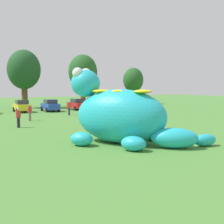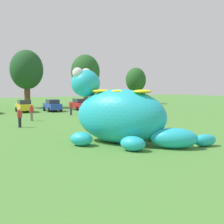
# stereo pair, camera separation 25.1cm
# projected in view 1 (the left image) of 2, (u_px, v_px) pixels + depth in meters

# --- Properties ---
(ground_plane) EXTENTS (160.00, 160.00, 0.00)m
(ground_plane) POSITION_uv_depth(u_px,v_px,m) (131.00, 140.00, 19.63)
(ground_plane) COLOR #4C8438
(giant_inflatable_creature) EXTENTS (7.96, 7.91, 4.82)m
(giant_inflatable_creature) POSITION_uv_depth(u_px,v_px,m) (120.00, 115.00, 18.50)
(giant_inflatable_creature) COLOR #23B2C6
(giant_inflatable_creature) RESTS_ON ground
(car_yellow) EXTENTS (2.12, 4.19, 1.72)m
(car_yellow) POSITION_uv_depth(u_px,v_px,m) (22.00, 106.00, 40.70)
(car_yellow) COLOR yellow
(car_yellow) RESTS_ON ground
(car_blue) EXTENTS (2.09, 4.18, 1.72)m
(car_blue) POSITION_uv_depth(u_px,v_px,m) (50.00, 105.00, 41.94)
(car_blue) COLOR #2347B7
(car_blue) RESTS_ON ground
(car_red) EXTENTS (1.95, 4.10, 1.72)m
(car_red) POSITION_uv_depth(u_px,v_px,m) (77.00, 104.00, 44.59)
(car_red) COLOR red
(car_red) RESTS_ON ground
(box_truck) EXTENTS (3.13, 6.63, 2.95)m
(box_truck) POSITION_uv_depth(u_px,v_px,m) (113.00, 98.00, 49.46)
(box_truck) COLOR #B2231E
(box_truck) RESTS_ON ground
(tree_mid_left) EXTENTS (5.38, 5.38, 9.55)m
(tree_mid_left) POSITION_uv_depth(u_px,v_px,m) (24.00, 70.00, 48.03)
(tree_mid_left) COLOR brown
(tree_mid_left) RESTS_ON ground
(tree_centre_left) EXTENTS (5.30, 5.30, 9.41)m
(tree_centre_left) POSITION_uv_depth(u_px,v_px,m) (83.00, 72.00, 54.00)
(tree_centre_left) COLOR brown
(tree_centre_left) RESTS_ON ground
(tree_centre) EXTENTS (4.15, 4.15, 7.37)m
(tree_centre) POSITION_uv_depth(u_px,v_px,m) (133.00, 80.00, 59.85)
(tree_centre) COLOR brown
(tree_centre) RESTS_ON ground
(spectator_near_inflatable) EXTENTS (0.38, 0.26, 1.71)m
(spectator_near_inflatable) POSITION_uv_depth(u_px,v_px,m) (18.00, 118.00, 25.46)
(spectator_near_inflatable) COLOR black
(spectator_near_inflatable) RESTS_ON ground
(spectator_mid_field) EXTENTS (0.38, 0.26, 1.71)m
(spectator_mid_field) POSITION_uv_depth(u_px,v_px,m) (126.00, 114.00, 28.70)
(spectator_mid_field) COLOR #726656
(spectator_mid_field) RESTS_ON ground
(spectator_by_cars) EXTENTS (0.38, 0.26, 1.71)m
(spectator_by_cars) POSITION_uv_depth(u_px,v_px,m) (69.00, 108.00, 36.46)
(spectator_by_cars) COLOR #2D334C
(spectator_by_cars) RESTS_ON ground
(spectator_wandering) EXTENTS (0.38, 0.26, 1.71)m
(spectator_wandering) POSITION_uv_depth(u_px,v_px,m) (30.00, 113.00, 30.33)
(spectator_wandering) COLOR #726656
(spectator_wandering) RESTS_ON ground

